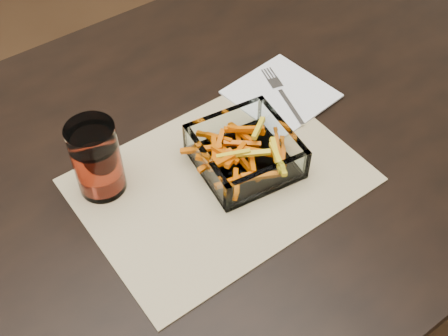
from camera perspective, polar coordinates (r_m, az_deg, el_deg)
The scene contains 6 objects.
dining_table at distance 1.02m, azimuth -5.12°, elevation -3.40°, with size 1.60×0.90×0.75m.
placemat at distance 0.93m, azimuth -0.37°, elevation -1.22°, with size 0.45×0.33×0.00m, color tan.
glass_bowl at distance 0.94m, azimuth 2.15°, elevation 1.49°, with size 0.17×0.17×0.06m.
tumbler at distance 0.90m, azimuth -12.76°, elevation 0.71°, with size 0.08×0.08×0.13m.
napkin at distance 1.08m, azimuth 5.82°, elevation 7.49°, with size 0.17×0.17×0.00m, color white.
fork at distance 1.08m, azimuth 5.89°, elevation 7.56°, with size 0.06×0.17×0.00m.
Camera 1 is at (-0.29, -0.55, 1.47)m, focal length 45.00 mm.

